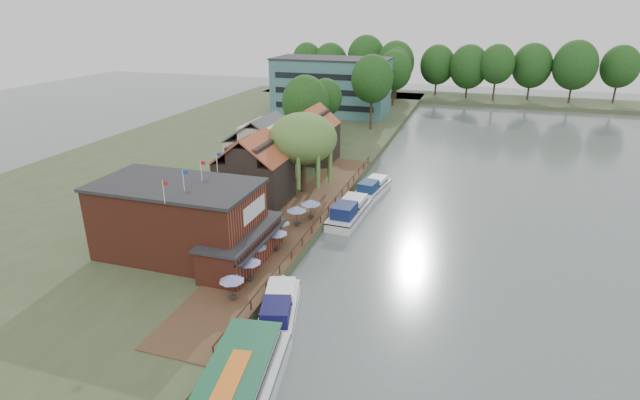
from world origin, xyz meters
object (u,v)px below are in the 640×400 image
(cruiser_2, at_px, (373,186))
(umbrella_0, at_px, (232,288))
(umbrella_1, at_px, (250,269))
(umbrella_2, at_px, (256,254))
(pub, at_px, (197,222))
(cottage_a, at_px, (254,169))
(cruiser_0, at_px, (279,304))
(umbrella_5, at_px, (297,216))
(willow, at_px, (303,154))
(umbrella_3, at_px, (277,240))
(hotel_block, at_px, (331,86))
(cottage_c, at_px, (312,134))
(swan, at_px, (255,328))
(cottage_b, at_px, (265,146))
(cruiser_1, at_px, (349,209))
(umbrella_6, at_px, (311,209))
(umbrella_4, at_px, (280,229))

(cruiser_2, bearing_deg, umbrella_0, -91.39)
(umbrella_1, xyz_separation_m, umbrella_2, (-0.65, 2.85, 0.00))
(pub, relative_size, cottage_a, 2.33)
(cruiser_0, bearing_deg, umbrella_5, 89.39)
(pub, height_order, willow, willow)
(pub, xyz_separation_m, umbrella_3, (6.71, 3.18, -2.36))
(umbrella_5, relative_size, cruiser_2, 0.25)
(pub, height_order, umbrella_3, pub)
(hotel_block, xyz_separation_m, cottage_c, (8.00, -37.00, -1.90))
(umbrella_2, bearing_deg, umbrella_3, 79.73)
(cottage_a, relative_size, umbrella_5, 3.62)
(swan, bearing_deg, umbrella_2, 113.40)
(cottage_b, height_order, umbrella_3, cottage_b)
(cruiser_2, bearing_deg, cruiser_0, -84.39)
(swan, bearing_deg, hotel_block, 102.48)
(willow, distance_m, umbrella_1, 23.59)
(cottage_c, distance_m, umbrella_3, 31.68)
(umbrella_5, relative_size, cruiser_1, 0.22)
(cruiser_1, height_order, cruiser_2, cruiser_1)
(cruiser_2, relative_size, swan, 21.72)
(cottage_b, xyz_separation_m, umbrella_2, (10.10, -25.19, -2.96))
(umbrella_3, xyz_separation_m, cruiser_0, (3.84, -8.93, -1.11))
(pub, relative_size, cruiser_2, 2.09)
(umbrella_6, xyz_separation_m, cruiser_0, (3.22, -17.37, -1.11))
(cruiser_2, bearing_deg, umbrella_4, -98.50)
(willow, bearing_deg, umbrella_0, -83.01)
(umbrella_1, bearing_deg, swan, -61.24)
(willow, distance_m, umbrella_4, 15.14)
(cruiser_0, xyz_separation_m, cruiser_2, (1.12, 30.44, -0.03))
(cottage_a, xyz_separation_m, umbrella_2, (7.10, -15.19, -2.96))
(cottage_a, height_order, cruiser_2, cottage_a)
(pub, bearing_deg, cottage_a, 93.81)
(umbrella_1, relative_size, cruiser_0, 0.24)
(umbrella_4, bearing_deg, swan, -76.10)
(cottage_c, distance_m, umbrella_2, 34.85)
(cottage_c, bearing_deg, cruiser_0, -75.13)
(cottage_b, bearing_deg, umbrella_0, -71.06)
(umbrella_4, distance_m, umbrella_5, 3.75)
(willow, relative_size, umbrella_1, 4.39)
(hotel_block, bearing_deg, cottage_c, -77.80)
(umbrella_1, height_order, umbrella_3, same)
(cottage_b, distance_m, umbrella_1, 30.16)
(umbrella_0, bearing_deg, umbrella_2, 95.84)
(cottage_c, xyz_separation_m, umbrella_1, (6.74, -37.03, -2.96))
(umbrella_3, bearing_deg, hotel_block, 102.23)
(pub, bearing_deg, willow, 80.07)
(umbrella_0, height_order, umbrella_3, same)
(umbrella_5, bearing_deg, umbrella_6, 70.43)
(willow, height_order, umbrella_2, willow)
(cottage_b, height_order, cruiser_1, cottage_b)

